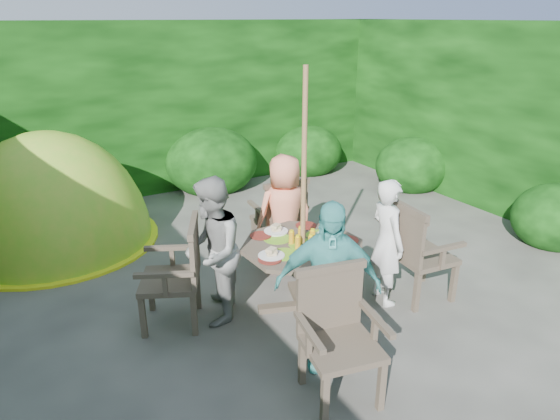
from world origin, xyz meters
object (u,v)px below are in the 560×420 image
patio_table (303,255)px  garden_chair_back (281,217)px  garden_chair_front (337,332)px  child_back (285,214)px  child_right (387,242)px  dome_tent (59,242)px  garden_chair_right (417,251)px  child_front (328,287)px  parasol_pole (303,198)px  garden_chair_left (179,273)px  child_left (212,252)px

patio_table → garden_chair_back: (0.38, 1.04, -0.07)m
garden_chair_front → child_back: bearing=82.3°
child_right → dome_tent: 3.93m
patio_table → child_right: (0.75, -0.26, 0.05)m
garden_chair_right → dome_tent: bearing=48.5°
garden_chair_front → child_front: (0.11, 0.28, 0.20)m
parasol_pole → garden_chair_left: size_ratio=2.39×
patio_table → child_back: (0.26, 0.76, 0.08)m
garden_chair_left → garden_chair_back: size_ratio=1.02×
garden_chair_back → child_front: child_front is taller
dome_tent → child_right: bearing=-67.7°
garden_chair_front → dome_tent: dome_tent is taller
dome_tent → garden_chair_left: bearing=-91.0°
garden_chair_back → child_front: 1.91m
parasol_pole → garden_chair_back: 1.26m
garden_chair_front → child_left: size_ratio=0.69×
garden_chair_front → dome_tent: bearing=122.1°
garden_chair_front → child_back: 1.91m
child_right → child_left: 1.60m
parasol_pole → garden_chair_front: parasol_pole is taller
child_front → parasol_pole: bearing=102.4°
garden_chair_back → child_left: child_left is taller
child_back → dome_tent: size_ratio=0.45×
garden_chair_back → child_back: 0.34m
garden_chair_right → child_back: bearing=40.5°
garden_chair_front → child_front: 0.36m
child_right → child_front: size_ratio=0.89×
garden_chair_back → child_right: child_right is taller
parasol_pole → garden_chair_right: parasol_pole is taller
parasol_pole → child_left: size_ratio=1.67×
patio_table → child_front: size_ratio=1.06×
child_back → garden_chair_left: bearing=27.0°
garden_chair_back → dome_tent: size_ratio=0.32×
garden_chair_right → dome_tent: (-2.79, 3.08, -0.50)m
child_back → child_front: size_ratio=0.93×
child_right → child_front: child_front is taller
child_front → garden_chair_front: bearing=-79.5°
garden_chair_front → child_left: 1.37m
parasol_pole → child_right: size_ratio=1.81×
child_back → child_right: bearing=125.7°
child_right → garden_chair_left: bearing=80.3°
child_left → garden_chair_right: bearing=98.1°
garden_chair_left → garden_chair_front: bearing=51.3°
patio_table → child_back: child_back is taller
parasol_pole → garden_chair_left: bearing=161.3°
parasol_pole → garden_chair_left: 1.26m
garden_chair_back → child_left: (-1.14, -0.77, 0.18)m
garden_chair_right → garden_chair_back: size_ratio=1.04×
garden_chair_back → garden_chair_front: garden_chair_front is taller
parasol_pole → child_right: bearing=-19.1°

